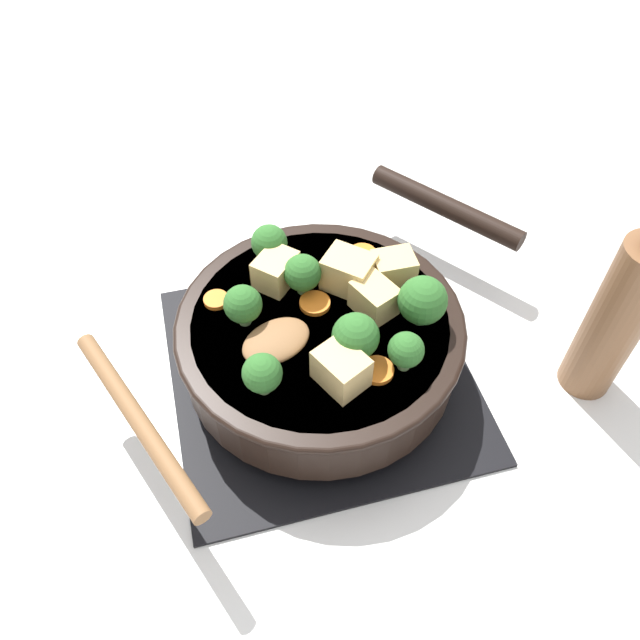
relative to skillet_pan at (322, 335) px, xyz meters
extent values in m
plane|color=silver|center=(0.00, 0.00, -0.06)|extent=(2.40, 2.40, 0.00)
cube|color=black|center=(0.00, 0.00, -0.06)|extent=(0.31, 0.31, 0.01)
torus|color=black|center=(0.00, 0.00, -0.04)|extent=(0.24, 0.24, 0.01)
cube|color=black|center=(0.00, 0.00, -0.04)|extent=(0.01, 0.23, 0.01)
cube|color=black|center=(0.00, 0.00, -0.04)|extent=(0.23, 0.01, 0.01)
cylinder|color=black|center=(0.00, 0.00, 0.00)|extent=(0.28, 0.28, 0.06)
cylinder|color=#5B3316|center=(0.00, 0.00, 0.00)|extent=(0.25, 0.25, 0.05)
torus|color=black|center=(0.00, 0.00, 0.02)|extent=(0.28, 0.28, 0.01)
cylinder|color=black|center=(0.14, -0.19, 0.01)|extent=(0.17, 0.14, 0.02)
ellipsoid|color=brown|center=(-0.02, 0.05, 0.03)|extent=(0.07, 0.08, 0.01)
cylinder|color=brown|center=(-0.08, 0.18, 0.03)|extent=(0.20, 0.10, 0.02)
cube|color=#DBB770|center=(0.06, 0.03, 0.04)|extent=(0.05, 0.05, 0.03)
cube|color=#DBB770|center=(0.03, -0.08, 0.04)|extent=(0.03, 0.04, 0.03)
cube|color=#DBB770|center=(-0.01, -0.05, 0.04)|extent=(0.05, 0.05, 0.03)
cube|color=#DBB770|center=(0.04, -0.04, 0.05)|extent=(0.06, 0.06, 0.04)
cube|color=#DBB770|center=(-0.07, 0.00, 0.04)|extent=(0.05, 0.05, 0.04)
cylinder|color=#709956|center=(0.04, 0.01, 0.03)|extent=(0.01, 0.01, 0.01)
sphere|color=#2D6628|center=(0.04, 0.01, 0.05)|extent=(0.04, 0.04, 0.04)
cylinder|color=#709956|center=(-0.03, -0.09, 0.03)|extent=(0.01, 0.01, 0.01)
sphere|color=#2D6628|center=(-0.03, -0.09, 0.06)|extent=(0.05, 0.05, 0.05)
cylinder|color=#709956|center=(0.09, 0.03, 0.03)|extent=(0.01, 0.01, 0.01)
sphere|color=#2D6628|center=(0.09, 0.03, 0.05)|extent=(0.04, 0.04, 0.04)
cylinder|color=#709956|center=(-0.07, 0.07, 0.03)|extent=(0.01, 0.01, 0.01)
sphere|color=#2D6628|center=(-0.07, 0.07, 0.05)|extent=(0.04, 0.04, 0.04)
cylinder|color=#709956|center=(0.01, 0.07, 0.03)|extent=(0.01, 0.01, 0.01)
sphere|color=#2D6628|center=(0.01, 0.07, 0.05)|extent=(0.04, 0.04, 0.04)
cylinder|color=#709956|center=(-0.07, -0.06, 0.03)|extent=(0.01, 0.01, 0.01)
sphere|color=#2D6628|center=(-0.07, -0.06, 0.05)|extent=(0.03, 0.03, 0.03)
cylinder|color=#709956|center=(-0.05, -0.02, 0.03)|extent=(0.01, 0.01, 0.01)
sphere|color=#2D6628|center=(-0.05, -0.02, 0.06)|extent=(0.04, 0.04, 0.04)
cylinder|color=orange|center=(0.07, -0.06, 0.03)|extent=(0.03, 0.03, 0.01)
cylinder|color=orange|center=(0.05, 0.10, 0.03)|extent=(0.02, 0.02, 0.01)
cylinder|color=orange|center=(0.02, 0.00, 0.03)|extent=(0.03, 0.03, 0.01)
cylinder|color=orange|center=(-0.07, -0.03, 0.03)|extent=(0.03, 0.03, 0.01)
cylinder|color=brown|center=(-0.08, -0.27, 0.03)|extent=(0.05, 0.05, 0.19)
camera|label=1|loc=(-0.38, 0.10, 0.49)|focal=35.00mm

